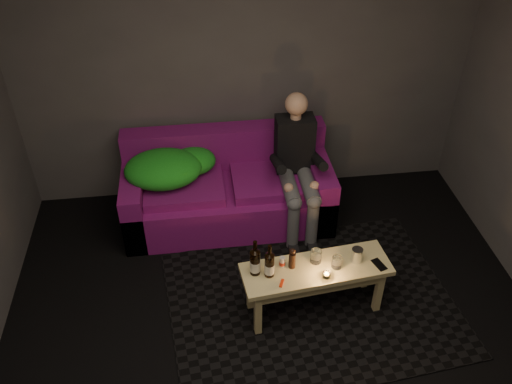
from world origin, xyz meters
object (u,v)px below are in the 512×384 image
at_px(person, 297,163).
at_px(coffee_table, 316,275).
at_px(sofa, 228,190).
at_px(beer_bottle_b, 269,264).
at_px(beer_bottle_a, 255,262).
at_px(steel_cup, 357,255).

bearing_deg(person, coffee_table, -92.65).
distance_m(person, coffee_table, 1.09).
relative_size(sofa, person, 1.50).
xyz_separation_m(person, beer_bottle_b, (-0.40, -1.08, -0.08)).
relative_size(coffee_table, beer_bottle_a, 3.70).
xyz_separation_m(beer_bottle_a, steel_cup, (0.75, 0.03, -0.06)).
bearing_deg(sofa, person, -14.00).
xyz_separation_m(beer_bottle_b, steel_cup, (0.65, 0.06, -0.05)).
xyz_separation_m(person, beer_bottle_a, (-0.49, -1.05, -0.07)).
relative_size(sofa, steel_cup, 16.25).
relative_size(person, beer_bottle_b, 4.30).
height_order(coffee_table, beer_bottle_a, beer_bottle_a).
distance_m(sofa, beer_bottle_a, 1.23).
xyz_separation_m(sofa, person, (0.59, -0.15, 0.35)).
height_order(sofa, person, person).
bearing_deg(coffee_table, beer_bottle_b, -175.16).
bearing_deg(sofa, beer_bottle_a, -85.22).
bearing_deg(sofa, coffee_table, -65.55).
height_order(coffee_table, beer_bottle_b, beer_bottle_b).
bearing_deg(beer_bottle_b, steel_cup, 5.40).
height_order(sofa, beer_bottle_a, sofa).
bearing_deg(steel_cup, beer_bottle_b, -174.60).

